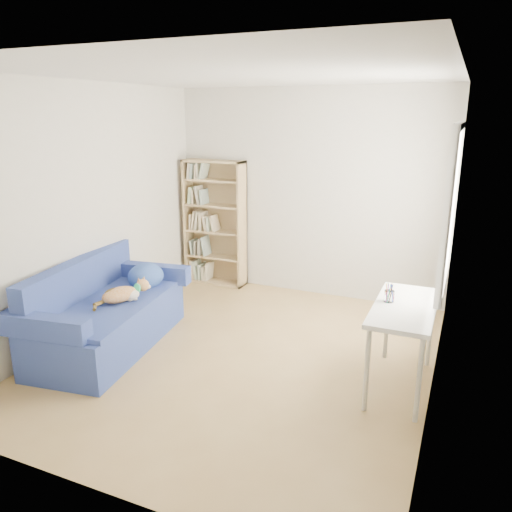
{
  "coord_description": "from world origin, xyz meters",
  "views": [
    {
      "loc": [
        1.88,
        -4.0,
        2.29
      ],
      "look_at": [
        -0.1,
        0.58,
        0.85
      ],
      "focal_mm": 35.0,
      "sensor_mm": 36.0,
      "label": 1
    }
  ],
  "objects": [
    {
      "name": "sofa",
      "position": [
        -1.35,
        -0.31,
        0.33
      ],
      "size": [
        1.08,
        1.89,
        0.88
      ],
      "rotation": [
        0.0,
        0.0,
        0.14
      ],
      "color": "navy",
      "rests_on": "ground"
    },
    {
      "name": "desk",
      "position": [
        1.48,
        0.04,
        0.66
      ],
      "size": [
        0.49,
        1.07,
        0.75
      ],
      "color": "white",
      "rests_on": "ground"
    },
    {
      "name": "bookshelf",
      "position": [
        -1.25,
        1.85,
        0.78
      ],
      "size": [
        0.84,
        0.26,
        1.69
      ],
      "color": "tan",
      "rests_on": "ground"
    },
    {
      "name": "pen_cup",
      "position": [
        1.35,
        0.07,
        0.81
      ],
      "size": [
        0.09,
        0.09,
        0.16
      ],
      "color": "white",
      "rests_on": "desk"
    },
    {
      "name": "ground",
      "position": [
        0.0,
        0.0,
        0.0
      ],
      "size": [
        4.0,
        4.0,
        0.0
      ],
      "primitive_type": "plane",
      "color": "#9F7C48",
      "rests_on": "ground"
    },
    {
      "name": "room_shell",
      "position": [
        0.1,
        0.03,
        1.64
      ],
      "size": [
        3.54,
        4.04,
        2.62
      ],
      "color": "silver",
      "rests_on": "ground"
    }
  ]
}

